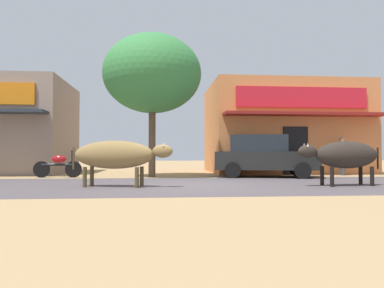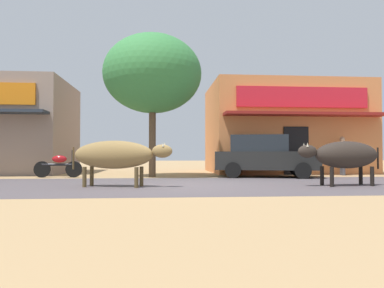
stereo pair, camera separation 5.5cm
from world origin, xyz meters
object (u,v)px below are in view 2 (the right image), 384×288
at_px(cow_far_dark, 345,155).
at_px(pedestrian_by_shop, 342,153).
at_px(roadside_tree, 153,74).
at_px(parked_hatchback_car, 264,156).
at_px(parked_motorcycle, 59,165).
at_px(cow_near_brown, 116,155).

distance_m(cow_far_dark, pedestrian_by_shop, 5.57).
relative_size(roadside_tree, parked_hatchback_car, 1.35).
height_order(roadside_tree, parked_motorcycle, roadside_tree).
height_order(roadside_tree, cow_near_brown, roadside_tree).
height_order(parked_hatchback_car, cow_far_dark, parked_hatchback_car).
bearing_deg(parked_motorcycle, parked_hatchback_car, -2.67).
bearing_deg(pedestrian_by_shop, roadside_tree, -177.00).
bearing_deg(cow_near_brown, parked_hatchback_car, 36.26).
height_order(roadside_tree, pedestrian_by_shop, roadside_tree).
bearing_deg(cow_near_brown, parked_motorcycle, 122.19).
height_order(parked_motorcycle, cow_near_brown, cow_near_brown).
distance_m(parked_motorcycle, cow_near_brown, 5.04).
bearing_deg(parked_motorcycle, cow_far_dark, -26.14).
xyz_separation_m(parked_hatchback_car, parked_motorcycle, (-7.97, 0.37, -0.37)).
distance_m(roadside_tree, parked_hatchback_car, 5.48).
distance_m(roadside_tree, cow_far_dark, 7.87).
relative_size(cow_near_brown, cow_far_dark, 1.11).
bearing_deg(pedestrian_by_shop, parked_hatchback_car, -166.64).
bearing_deg(roadside_tree, cow_near_brown, -101.79).
distance_m(parked_motorcycle, cow_far_dark, 10.18).
xyz_separation_m(cow_near_brown, pedestrian_by_shop, (8.95, 4.75, 0.09)).
relative_size(parked_motorcycle, pedestrian_by_shop, 1.11).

